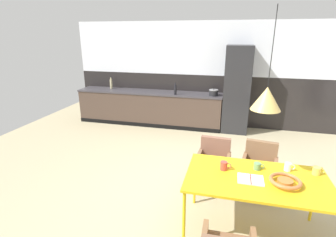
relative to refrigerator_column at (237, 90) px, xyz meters
The scene contains 18 objects.
ground_plane 3.23m from the refrigerator_column, 99.93° to the right, with size 9.70×9.70×0.00m, color tan.
back_wall_splashback_dark 0.74m from the refrigerator_column, 145.71° to the left, with size 7.46×0.12×1.31m, color black.
back_wall_panel_upper 1.13m from the refrigerator_column, 145.71° to the left, with size 7.46×0.12×1.31m, color silver.
kitchen_counter 2.29m from the refrigerator_column, behind, with size 3.81×0.63×0.88m.
refrigerator_column is the anchor object (origin of this frame).
dining_table 3.59m from the refrigerator_column, 86.20° to the right, with size 1.59×0.90×0.76m.
armchair_far_side 2.73m from the refrigerator_column, 82.08° to the right, with size 0.55×0.53×0.79m.
armchair_near_window 2.72m from the refrigerator_column, 96.51° to the right, with size 0.52×0.50×0.79m.
fruit_bowl 3.69m from the refrigerator_column, 81.91° to the right, with size 0.33×0.33×0.07m.
open_book 3.64m from the refrigerator_column, 87.40° to the right, with size 0.28×0.23×0.02m.
mug_white_ceramic 3.38m from the refrigerator_column, 85.68° to the right, with size 0.13×0.08×0.08m.
mug_dark_espresso 3.45m from the refrigerator_column, 74.72° to the right, with size 0.13×0.09×0.09m.
mug_glass_clear 3.48m from the refrigerator_column, 92.24° to the right, with size 0.13×0.09×0.11m.
mug_wide_latte 3.37m from the refrigerator_column, 79.67° to the right, with size 0.12×0.08×0.10m.
cooking_pot 0.55m from the refrigerator_column, behind, with size 0.22×0.22×0.17m.
bottle_vinegar_dark 3.34m from the refrigerator_column, behind, with size 0.07×0.07×0.30m.
bottle_oil_tall 1.48m from the refrigerator_column, behind, with size 0.07×0.07×0.29m.
pendant_lamp_over_table_near 3.62m from the refrigerator_column, 86.18° to the right, with size 0.31×0.31×1.02m.
Camera 1 is at (0.41, -3.29, 2.31)m, focal length 27.61 mm.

